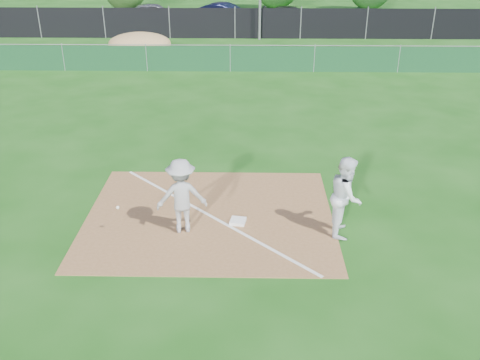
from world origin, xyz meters
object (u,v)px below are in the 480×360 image
object	(u,v)px
car_left	(154,13)
car_right	(292,15)
runner	(346,196)
car_mid	(226,15)
play_at_first	(182,196)
first_base	(238,221)

from	to	relation	value
car_left	car_right	size ratio (longest dim) A/B	0.99
runner	car_mid	distance (m)	27.34
car_left	runner	bearing A→B (deg)	-167.01
runner	car_left	xyz separation A→B (m)	(-8.98, 27.95, -0.24)
play_at_first	car_mid	size ratio (longest dim) A/B	0.47
first_base	car_mid	bearing A→B (deg)	93.11
runner	car_mid	size ratio (longest dim) A/B	0.42
first_base	runner	distance (m)	2.63
first_base	runner	world-z (taller)	runner
play_at_first	first_base	bearing A→B (deg)	15.73
play_at_first	car_left	xyz separation A→B (m)	(-5.25, 27.96, -0.21)
play_at_first	car_right	size ratio (longest dim) A/B	0.51
first_base	runner	size ratio (longest dim) A/B	0.19
first_base	car_left	bearing A→B (deg)	103.30
first_base	car_right	bearing A→B (deg)	83.42
play_at_first	car_left	bearing A→B (deg)	100.64
runner	first_base	bearing A→B (deg)	90.85
car_left	car_mid	xyz separation A→B (m)	(5.07, -0.90, 0.04)
car_left	first_base	bearing A→B (deg)	-171.51
runner	car_left	world-z (taller)	runner
runner	car_right	size ratio (longest dim) A/B	0.46
play_at_first	car_mid	xyz separation A→B (m)	(-0.18, 27.07, -0.17)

